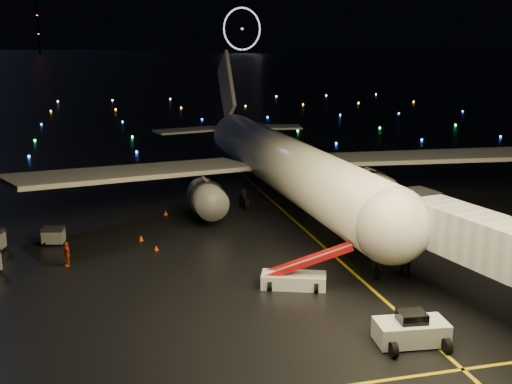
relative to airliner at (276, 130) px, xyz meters
The scene contains 13 objects.
ground 273.13m from the airliner, 92.57° to the left, with size 2000.00×2000.00×0.00m, color black.
lane_centre 14.53m from the airliner, 91.13° to the right, with size 0.25×80.00×0.02m, color gold.
airliner is the anchor object (origin of this frame).
pushback_tug 34.49m from the airliner, 92.57° to the right, with size 4.10×2.15×1.95m, color silver.
belt_loader 25.26m from the airliner, 102.94° to the right, with size 6.68×1.82×3.24m, color silver, non-canonical shape.
crew_c 27.05m from the airliner, 144.12° to the right, with size 1.14×0.47×1.94m, color #F35317.
safety_cone_0 20.82m from the airliner, 136.80° to the right, with size 0.39×0.39×0.44m, color #E34410.
safety_cone_1 14.48m from the airliner, 168.63° to the right, with size 0.45×0.45×0.51m, color #E34410.
safety_cone_2 19.82m from the airliner, 145.92° to the right, with size 0.44×0.44×0.50m, color #E34410.
ferris_wheel 710.71m from the airliner, 77.17° to the left, with size 50.00×4.00×52.00m, color black, non-canonical shape.
radio_mast 716.80m from the airliner, 95.79° to the left, with size 1.80×1.80×64.00m, color black.
taxiway_lights 80.05m from the airliner, 98.84° to the left, with size 164.00×92.00×0.36m, color black, non-canonical shape.
baggage_cart_1 25.41m from the airliner, 157.17° to the right, with size 1.77×1.24×1.50m, color gray.
Camera 1 is at (-6.40, -37.38, 17.24)m, focal length 45.00 mm.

